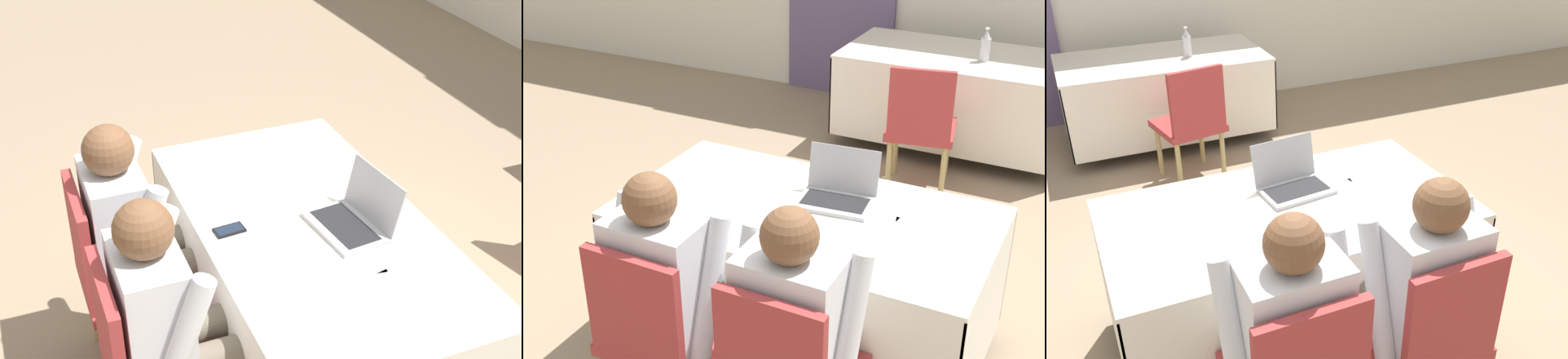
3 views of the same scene
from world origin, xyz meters
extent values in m
plane|color=gray|center=(0.00, 0.00, 0.00)|extent=(24.00, 24.00, 0.00)
cube|color=white|center=(0.00, 0.00, 0.72)|extent=(1.66, 0.89, 0.02)
cube|color=white|center=(0.00, -0.44, 0.41)|extent=(1.66, 0.01, 0.59)
cube|color=white|center=(0.00, 0.44, 0.41)|extent=(1.66, 0.01, 0.59)
cube|color=white|center=(-0.82, 0.00, 0.41)|extent=(0.01, 0.89, 0.59)
cube|color=white|center=(0.82, 0.00, 0.41)|extent=(0.01, 0.89, 0.59)
cylinder|color=#333333|center=(0.00, 0.00, 0.06)|extent=(0.06, 0.06, 0.11)
cube|color=white|center=(-0.01, 2.63, 0.72)|extent=(1.66, 0.89, 0.02)
cube|color=white|center=(-0.01, 2.19, 0.41)|extent=(1.66, 0.01, 0.59)
cube|color=white|center=(-0.01, 3.08, 0.41)|extent=(1.66, 0.01, 0.59)
cube|color=white|center=(-0.83, 2.63, 0.41)|extent=(0.01, 0.89, 0.59)
cylinder|color=#333333|center=(-0.01, 2.63, 0.06)|extent=(0.06, 0.06, 0.11)
cube|color=#99999E|center=(0.09, 0.10, 0.74)|extent=(0.35, 0.25, 0.02)
cube|color=black|center=(0.09, 0.10, 0.75)|extent=(0.30, 0.18, 0.00)
cube|color=#99999E|center=(0.08, 0.23, 0.85)|extent=(0.33, 0.09, 0.20)
cube|color=black|center=(0.08, 0.23, 0.85)|extent=(0.30, 0.07, 0.18)
cube|color=black|center=(-0.06, -0.33, 0.73)|extent=(0.08, 0.13, 0.01)
cube|color=#192333|center=(-0.06, -0.33, 0.74)|extent=(0.07, 0.11, 0.00)
cube|color=white|center=(0.45, 0.24, 0.73)|extent=(0.27, 0.34, 0.00)
cube|color=white|center=(0.27, -0.01, 0.73)|extent=(0.24, 0.32, 0.00)
cube|color=white|center=(0.51, -0.23, 0.73)|extent=(0.22, 0.30, 0.00)
cylinder|color=#B7B7C1|center=(0.19, 2.55, 0.81)|extent=(0.07, 0.07, 0.16)
cone|color=#B7B7C1|center=(0.19, 2.55, 0.92)|extent=(0.06, 0.06, 0.06)
cylinder|color=silver|center=(0.19, 2.55, 0.96)|extent=(0.03, 0.03, 0.01)
cylinder|color=tan|center=(-0.45, -0.50, 0.20)|extent=(0.04, 0.04, 0.40)
cube|color=#9E3333|center=(-0.28, -0.68, 0.43)|extent=(0.44, 0.44, 0.05)
cube|color=#9E3333|center=(-0.28, -0.88, 0.68)|extent=(0.40, 0.04, 0.45)
cube|color=#9E3333|center=(0.28, -0.88, 0.68)|extent=(0.40, 0.04, 0.45)
cylinder|color=tan|center=(0.11, 2.04, 0.20)|extent=(0.04, 0.04, 0.40)
cylinder|color=tan|center=(-0.23, 1.98, 0.20)|extent=(0.04, 0.04, 0.40)
cylinder|color=tan|center=(0.18, 1.70, 0.20)|extent=(0.04, 0.04, 0.40)
cylinder|color=tan|center=(-0.16, 1.63, 0.20)|extent=(0.04, 0.04, 0.40)
cube|color=#9E3333|center=(-0.02, 1.84, 0.43)|extent=(0.52, 0.52, 0.05)
cube|color=#9E3333|center=(0.02, 1.64, 0.68)|extent=(0.40, 0.12, 0.45)
cylinder|color=#665B4C|center=(-0.19, -0.55, 0.52)|extent=(0.13, 0.42, 0.13)
cylinder|color=#665B4C|center=(-0.37, -0.55, 0.52)|extent=(0.13, 0.42, 0.13)
cylinder|color=#665B4C|center=(-0.19, -0.37, 0.23)|extent=(0.10, 0.10, 0.45)
cylinder|color=#665B4C|center=(-0.37, -0.37, 0.23)|extent=(0.10, 0.10, 0.45)
cube|color=silver|center=(-0.28, -0.73, 0.71)|extent=(0.36, 0.22, 0.52)
cylinder|color=silver|center=(-0.07, -0.69, 0.72)|extent=(0.08, 0.26, 0.54)
cylinder|color=silver|center=(-0.49, -0.69, 0.72)|extent=(0.08, 0.26, 0.54)
sphere|color=brown|center=(-0.28, -0.73, 1.06)|extent=(0.20, 0.20, 0.20)
cylinder|color=#665B4C|center=(0.37, -0.55, 0.52)|extent=(0.13, 0.42, 0.13)
cylinder|color=#665B4C|center=(0.19, -0.55, 0.52)|extent=(0.13, 0.42, 0.13)
cube|color=silver|center=(0.28, -0.73, 0.71)|extent=(0.36, 0.22, 0.52)
cylinder|color=silver|center=(0.49, -0.69, 0.72)|extent=(0.08, 0.26, 0.54)
cylinder|color=silver|center=(0.07, -0.69, 0.72)|extent=(0.08, 0.26, 0.54)
sphere|color=brown|center=(0.28, -0.73, 1.06)|extent=(0.20, 0.20, 0.20)
camera|label=1|loc=(2.16, -1.07, 2.38)|focal=50.00mm
camera|label=2|loc=(1.18, -2.54, 2.27)|focal=50.00mm
camera|label=3|loc=(-0.86, -2.11, 2.09)|focal=40.00mm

